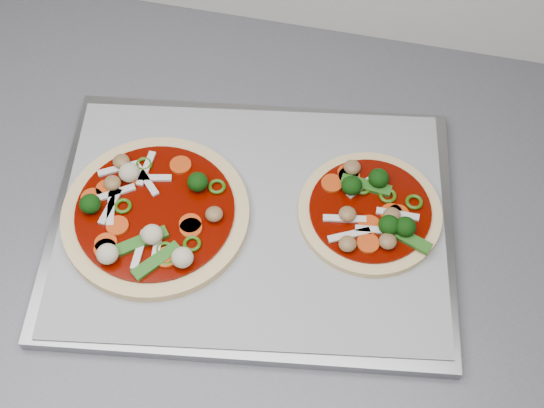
# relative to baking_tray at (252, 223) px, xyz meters

# --- Properties ---
(baking_tray) EXTENTS (0.50, 0.40, 0.01)m
(baking_tray) POSITION_rel_baking_tray_xyz_m (0.00, 0.00, 0.00)
(baking_tray) COLOR gray
(baking_tray) RESTS_ON countertop
(parchment) EXTENTS (0.48, 0.38, 0.00)m
(parchment) POSITION_rel_baking_tray_xyz_m (0.00, 0.00, 0.01)
(parchment) COLOR #9B9BA0
(parchment) RESTS_ON baking_tray
(pizza_left) EXTENTS (0.25, 0.25, 0.04)m
(pizza_left) POSITION_rel_baking_tray_xyz_m (-0.11, -0.02, 0.02)
(pizza_left) COLOR #E3C583
(pizza_left) RESTS_ON parchment
(pizza_right) EXTENTS (0.21, 0.21, 0.03)m
(pizza_right) POSITION_rel_baking_tray_xyz_m (0.13, 0.03, 0.02)
(pizza_right) COLOR #E3C583
(pizza_right) RESTS_ON parchment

